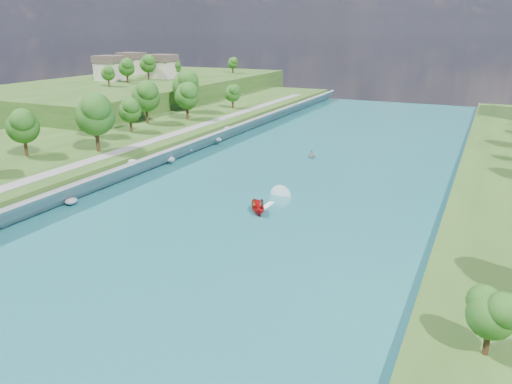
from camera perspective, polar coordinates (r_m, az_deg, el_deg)
The scene contains 10 objects.
ground at distance 65.45m, azimuth -5.99°, elevation -5.46°, with size 260.00×260.00×0.00m, color #2D5119.
river_water at distance 81.99m, azimuth 1.21°, elevation -0.39°, with size 55.00×240.00×0.10m, color #1B6368.
berm_west at distance 110.88m, azimuth -23.16°, elevation 3.98°, with size 45.00×240.00×3.50m, color #2D5119.
ridge_west at distance 186.57m, azimuth -12.92°, elevation 11.05°, with size 60.00×120.00×9.00m, color #2D5119.
riprap_bank at distance 93.92m, azimuth -13.57°, elevation 2.63°, with size 3.81×236.00×4.05m.
riverside_path at distance 98.29m, azimuth -16.40°, elevation 4.14°, with size 3.00×200.00×0.10m, color gray.
ridge_houses at distance 193.48m, azimuth -13.67°, elevation 13.86°, with size 29.50×29.50×8.40m.
trees_ridge at distance 184.11m, azimuth -11.29°, elevation 13.84°, with size 21.65×64.19×10.22m.
motorboat at distance 74.90m, azimuth 0.59°, elevation -1.55°, with size 3.93×19.11×2.17m.
raft at distance 106.97m, azimuth 6.37°, elevation 4.16°, with size 2.97×3.57×1.47m.
Camera 1 is at (31.57, -51.05, 26.10)m, focal length 35.00 mm.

